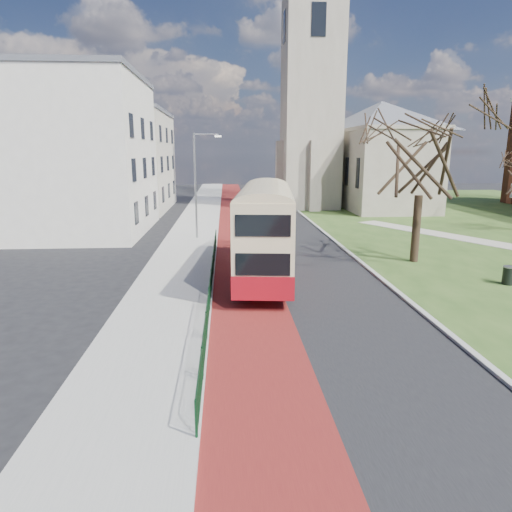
{
  "coord_description": "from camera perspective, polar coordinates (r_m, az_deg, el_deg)",
  "views": [
    {
      "loc": [
        -2.18,
        -17.64,
        6.72
      ],
      "look_at": [
        -0.82,
        2.95,
        2.0
      ],
      "focal_mm": 32.0,
      "sensor_mm": 36.0,
      "label": 1
    }
  ],
  "objects": [
    {
      "name": "ground",
      "position": [
        19.0,
        3.07,
        -7.85
      ],
      "size": [
        160.0,
        160.0,
        0.0
      ],
      "primitive_type": "plane",
      "color": "black",
      "rests_on": "ground"
    },
    {
      "name": "pedestrian_railing",
      "position": [
        22.52,
        -5.61,
        -3.08
      ],
      "size": [
        0.07,
        24.0,
        1.12
      ],
      "color": "#0C381C",
      "rests_on": "ground"
    },
    {
      "name": "street_block_far",
      "position": [
        56.89,
        -16.1,
        11.43
      ],
      "size": [
        10.3,
        16.3,
        11.5
      ],
      "color": "beige",
      "rests_on": "ground"
    },
    {
      "name": "kerb_east",
      "position": [
        41.04,
        7.92,
        3.43
      ],
      "size": [
        0.25,
        80.0,
        0.13
      ],
      "primitive_type": "cube",
      "color": "#999993",
      "rests_on": "ground"
    },
    {
      "name": "litter_bin",
      "position": [
        26.83,
        29.0,
        -2.12
      ],
      "size": [
        0.76,
        0.76,
        0.96
      ],
      "rotation": [
        0.0,
        0.0,
        0.34
      ],
      "color": "black",
      "rests_on": "grass_green"
    },
    {
      "name": "gothic_church",
      "position": [
        57.91,
        11.63,
        19.0
      ],
      "size": [
        16.38,
        18.0,
        40.0
      ],
      "color": "gray",
      "rests_on": "ground"
    },
    {
      "name": "kerb_west",
      "position": [
        38.23,
        -4.96,
        2.81
      ],
      "size": [
        0.25,
        120.0,
        0.13
      ],
      "primitive_type": "cube",
      "color": "#999993",
      "rests_on": "ground"
    },
    {
      "name": "pavement_west",
      "position": [
        38.33,
        -7.96,
        2.75
      ],
      "size": [
        4.0,
        120.0,
        0.12
      ],
      "primitive_type": "cube",
      "color": "gray",
      "rests_on": "ground"
    },
    {
      "name": "bus",
      "position": [
        24.59,
        1.19,
        3.65
      ],
      "size": [
        3.9,
        11.86,
        4.87
      ],
      "rotation": [
        0.0,
        0.0,
        -0.11
      ],
      "color": "maroon",
      "rests_on": "ground"
    },
    {
      "name": "road_carriageway",
      "position": [
        38.41,
        1.77,
        2.81
      ],
      "size": [
        9.0,
        120.0,
        0.01
      ],
      "primitive_type": "cube",
      "color": "black",
      "rests_on": "ground"
    },
    {
      "name": "bus_lane",
      "position": [
        38.25,
        -2.26,
        2.77
      ],
      "size": [
        3.4,
        120.0,
        0.01
      ],
      "primitive_type": "cube",
      "color": "#591414",
      "rests_on": "ground"
    },
    {
      "name": "winter_tree_near",
      "position": [
        29.45,
        20.17,
        13.39
      ],
      "size": [
        8.92,
        8.92,
        10.59
      ],
      "rotation": [
        0.0,
        0.0,
        -0.28
      ],
      "color": "#2F2217",
      "rests_on": "grass_green"
    },
    {
      "name": "streetlamp",
      "position": [
        35.77,
        -7.35,
        9.37
      ],
      "size": [
        2.13,
        0.18,
        8.0
      ],
      "color": "gray",
      "rests_on": "pavement_west"
    },
    {
      "name": "street_block_near",
      "position": [
        41.37,
        -20.85,
        11.78
      ],
      "size": [
        10.3,
        14.3,
        13.0
      ],
      "color": "beige",
      "rests_on": "ground"
    }
  ]
}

